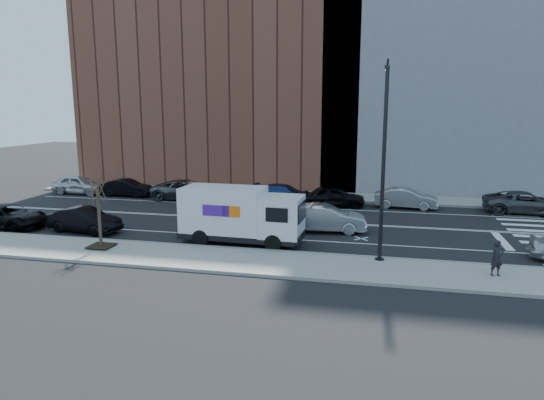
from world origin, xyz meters
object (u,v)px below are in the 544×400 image
at_px(far_parked_a, 80,185).
at_px(driving_sedan, 325,218).
at_px(fedex_van, 241,214).
at_px(far_parked_b, 127,188).
at_px(pedestrian, 497,258).

relative_size(far_parked_a, driving_sedan, 0.96).
distance_m(fedex_van, far_parked_b, 17.39).
xyz_separation_m(fedex_van, driving_sedan, (4.15, 3.46, -0.79)).
height_order(driving_sedan, pedestrian, pedestrian).
height_order(fedex_van, pedestrian, fedex_van).
height_order(fedex_van, far_parked_a, fedex_van).
bearing_deg(fedex_van, driving_sedan, 42.01).
xyz_separation_m(fedex_van, far_parked_b, (-13.06, 11.46, -0.89)).
xyz_separation_m(far_parked_a, driving_sedan, (21.65, -8.13, 0.01)).
bearing_deg(far_parked_a, far_parked_b, -89.67).
height_order(far_parked_b, pedestrian, pedestrian).
bearing_deg(far_parked_a, pedestrian, -114.05).
bearing_deg(driving_sedan, pedestrian, -134.99).
distance_m(far_parked_b, pedestrian, 29.10).
height_order(far_parked_a, pedestrian, pedestrian).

